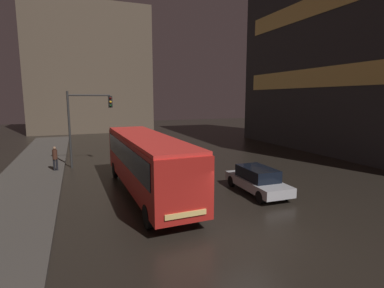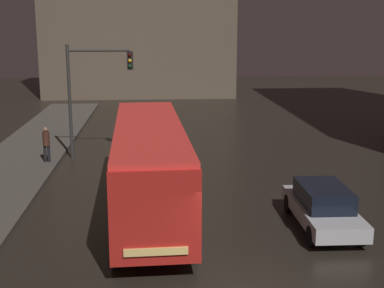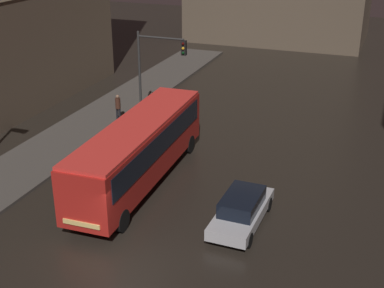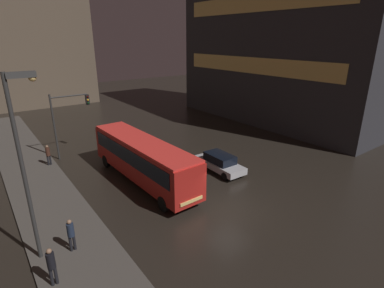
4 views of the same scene
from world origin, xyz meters
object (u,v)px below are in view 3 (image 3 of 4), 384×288
traffic_light_main (156,62)px  pedestrian_far (118,106)px  car_taxi (242,209)px  bus_near (139,146)px

traffic_light_main → pedestrian_far: bearing=-151.8°
car_taxi → pedestrian_far: size_ratio=2.64×
bus_near → pedestrian_far: bus_near is taller
bus_near → pedestrian_far: 8.76m
pedestrian_far → traffic_light_main: size_ratio=0.30×
pedestrian_far → traffic_light_main: (2.20, 1.18, 2.77)m
bus_near → pedestrian_far: bearing=-56.6°
pedestrian_far → traffic_light_main: traffic_light_main is taller
bus_near → car_taxi: bearing=159.4°
car_taxi → pedestrian_far: pedestrian_far is taller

